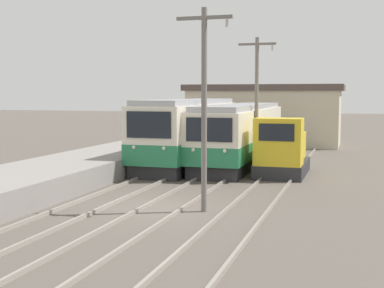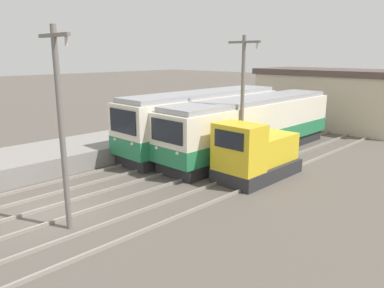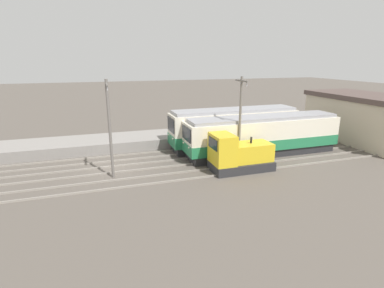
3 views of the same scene
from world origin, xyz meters
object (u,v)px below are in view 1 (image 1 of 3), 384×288
at_px(commuter_train_center, 241,136).
at_px(catenary_mast_mid, 257,99).
at_px(commuter_train_left, 189,135).
at_px(shunting_locomotive, 282,152).
at_px(catenary_mast_near, 204,102).

distance_m(commuter_train_center, catenary_mast_mid, 4.13).
height_order(commuter_train_left, shunting_locomotive, commuter_train_left).
bearing_deg(commuter_train_left, catenary_mast_near, -70.01).
height_order(commuter_train_left, catenary_mast_mid, catenary_mast_mid).
distance_m(commuter_train_left, shunting_locomotive, 6.31).
xyz_separation_m(shunting_locomotive, catenary_mast_near, (-1.49, -9.43, 2.68)).
bearing_deg(catenary_mast_mid, commuter_train_left, 159.35).
relative_size(commuter_train_left, catenary_mast_near, 1.79).
distance_m(commuter_train_left, catenary_mast_near, 12.77).
bearing_deg(commuter_train_center, commuter_train_left, -151.70).
distance_m(shunting_locomotive, catenary_mast_mid, 3.17).
height_order(shunting_locomotive, catenary_mast_near, catenary_mast_near).
xyz_separation_m(commuter_train_center, catenary_mast_near, (1.51, -13.35, 2.23)).
bearing_deg(catenary_mast_near, catenary_mast_mid, 90.00).
bearing_deg(catenary_mast_near, commuter_train_left, 109.99).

